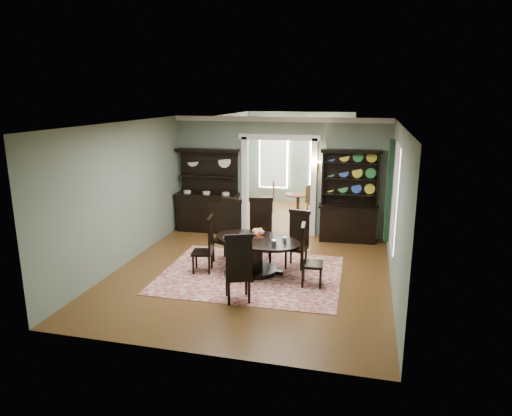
% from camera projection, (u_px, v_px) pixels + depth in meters
% --- Properties ---
extents(room, '(5.51, 6.01, 3.01)m').
position_uv_depth(room, '(250.00, 198.00, 8.89)').
color(room, brown).
rests_on(room, ground).
extents(parlor, '(3.51, 3.50, 3.01)m').
position_uv_depth(parlor, '(295.00, 162.00, 14.08)').
color(parlor, brown).
rests_on(parlor, ground).
extents(doorway_trim, '(2.08, 0.25, 2.57)m').
position_uv_depth(doorway_trim, '(279.00, 172.00, 11.67)').
color(doorway_trim, silver).
rests_on(doorway_trim, floor).
extents(right_window, '(0.15, 1.47, 2.12)m').
position_uv_depth(right_window, '(392.00, 194.00, 9.10)').
color(right_window, white).
rests_on(right_window, wall_right).
extents(wall_sconce, '(0.27, 0.21, 0.21)m').
position_uv_depth(wall_sconce, '(316.00, 163.00, 11.24)').
color(wall_sconce, gold).
rests_on(wall_sconce, back_wall_right).
extents(rug, '(3.62, 2.91, 0.01)m').
position_uv_depth(rug, '(251.00, 274.00, 9.22)').
color(rug, maroon).
rests_on(rug, floor).
extents(dining_table, '(2.14, 2.14, 0.73)m').
position_uv_depth(dining_table, '(257.00, 249.00, 9.18)').
color(dining_table, black).
rests_on(dining_table, rug).
extents(centerpiece, '(1.33, 0.85, 0.22)m').
position_uv_depth(centerpiece, '(259.00, 235.00, 9.15)').
color(centerpiece, white).
rests_on(centerpiece, dining_table).
extents(chair_far_left, '(0.66, 0.64, 1.38)m').
position_uv_depth(chair_far_left, '(229.00, 228.00, 9.86)').
color(chair_far_left, black).
rests_on(chair_far_left, rug).
extents(chair_far_mid, '(0.61, 0.59, 1.37)m').
position_uv_depth(chair_far_mid, '(261.00, 227.00, 9.94)').
color(chair_far_mid, black).
rests_on(chair_far_mid, rug).
extents(chair_far_right, '(0.51, 0.49, 1.20)m').
position_uv_depth(chair_far_right, '(298.00, 237.00, 9.54)').
color(chair_far_right, black).
rests_on(chair_far_right, rug).
extents(chair_end_left, '(0.48, 0.50, 1.17)m').
position_uv_depth(chair_end_left, '(207.00, 243.00, 9.22)').
color(chair_end_left, black).
rests_on(chair_end_left, rug).
extents(chair_end_right, '(0.45, 0.48, 1.20)m').
position_uv_depth(chair_end_right, '(307.00, 254.00, 8.56)').
color(chair_end_right, black).
rests_on(chair_end_right, rug).
extents(chair_near, '(0.61, 0.60, 1.27)m').
position_uv_depth(chair_near, '(238.00, 267.00, 7.82)').
color(chair_near, black).
rests_on(chair_near, rug).
extents(sideboard, '(1.67, 0.63, 2.18)m').
position_uv_depth(sideboard, '(208.00, 202.00, 12.07)').
color(sideboard, black).
rests_on(sideboard, floor).
extents(welsh_dresser, '(1.48, 0.61, 2.26)m').
position_uv_depth(welsh_dresser, '(348.00, 208.00, 11.21)').
color(welsh_dresser, black).
rests_on(welsh_dresser, floor).
extents(parlor_table, '(0.73, 0.73, 0.68)m').
position_uv_depth(parlor_table, '(298.00, 202.00, 13.55)').
color(parlor_table, '#5A3119').
rests_on(parlor_table, parlor_floor).
extents(parlor_chair_left, '(0.45, 0.44, 0.97)m').
position_uv_depth(parlor_chair_left, '(270.00, 196.00, 13.96)').
color(parlor_chair_left, '#5A3119').
rests_on(parlor_chair_left, parlor_floor).
extents(parlor_chair_right, '(0.45, 0.44, 0.98)m').
position_uv_depth(parlor_chair_right, '(312.00, 201.00, 13.29)').
color(parlor_chair_right, '#5A3119').
rests_on(parlor_chair_right, parlor_floor).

